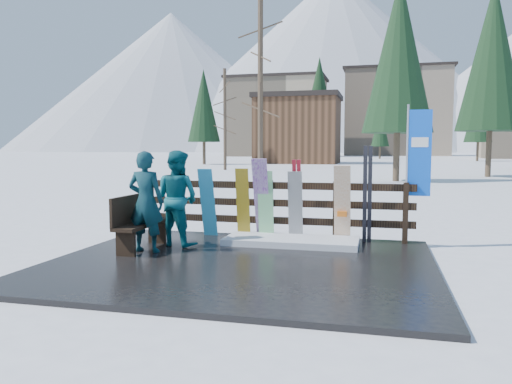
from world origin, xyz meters
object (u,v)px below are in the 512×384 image
(snowboard_0, at_px, (208,203))
(snowboard_1, at_px, (266,205))
(snowboard_4, at_px, (295,206))
(person_front, at_px, (146,202))
(rental_flag, at_px, (416,158))
(person_back, at_px, (177,198))
(bench, at_px, (138,220))
(snowboard_3, at_px, (262,199))
(snowboard_2, at_px, (243,203))
(snowboard_5, at_px, (342,204))

(snowboard_0, distance_m, snowboard_1, 1.20)
(snowboard_4, relative_size, person_front, 0.78)
(rental_flag, xyz_separation_m, person_back, (-4.26, -1.26, -0.73))
(snowboard_0, bearing_deg, snowboard_1, -0.00)
(bench, height_order, snowboard_4, snowboard_4)
(snowboard_3, height_order, person_front, person_front)
(person_front, height_order, person_back, person_back)
(snowboard_1, relative_size, snowboard_4, 1.00)
(snowboard_0, bearing_deg, person_back, -103.83)
(snowboard_2, height_order, person_back, person_back)
(snowboard_2, distance_m, snowboard_5, 1.95)
(bench, distance_m, snowboard_1, 2.47)
(snowboard_2, xyz_separation_m, person_front, (-1.28, -1.65, 0.17))
(bench, bearing_deg, snowboard_0, 62.23)
(bench, relative_size, rental_flag, 0.58)
(snowboard_0, relative_size, snowboard_5, 0.95)
(rental_flag, bearing_deg, snowboard_2, -175.30)
(snowboard_2, distance_m, snowboard_4, 1.05)
(snowboard_5, distance_m, person_front, 3.62)
(person_back, bearing_deg, snowboard_3, -127.73)
(snowboard_0, distance_m, snowboard_4, 1.79)
(snowboard_2, distance_m, snowboard_3, 0.39)
(snowboard_1, distance_m, snowboard_5, 1.49)
(rental_flag, distance_m, person_front, 5.00)
(snowboard_4, xyz_separation_m, rental_flag, (2.23, 0.27, 0.93))
(bench, height_order, person_front, person_front)
(snowboard_0, relative_size, snowboard_2, 1.01)
(snowboard_1, xyz_separation_m, person_back, (-1.44, -0.99, 0.20))
(bench, distance_m, person_back, 0.81)
(snowboard_3, distance_m, person_front, 2.34)
(snowboard_0, height_order, person_back, person_back)
(snowboard_2, relative_size, snowboard_3, 0.85)
(snowboard_2, relative_size, person_front, 0.81)
(snowboard_0, height_order, snowboard_3, snowboard_3)
(snowboard_4, bearing_deg, person_back, -154.02)
(snowboard_0, bearing_deg, snowboard_5, -0.00)
(snowboard_2, bearing_deg, snowboard_5, 0.00)
(snowboard_3, distance_m, person_back, 1.68)
(bench, xyz_separation_m, person_back, (0.54, 0.49, 0.36))
(snowboard_2, bearing_deg, snowboard_4, 0.00)
(bench, distance_m, snowboard_5, 3.77)
(rental_flag, bearing_deg, person_back, -163.53)
(snowboard_3, distance_m, snowboard_5, 1.57)
(snowboard_1, xyz_separation_m, snowboard_4, (0.59, 0.00, -0.00))
(snowboard_0, distance_m, rental_flag, 4.13)
(snowboard_3, bearing_deg, bench, -142.05)
(person_back, bearing_deg, bench, 58.64)
(bench, distance_m, snowboard_0, 1.68)
(person_back, bearing_deg, snowboard_2, -118.47)
(bench, bearing_deg, rental_flag, 20.03)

